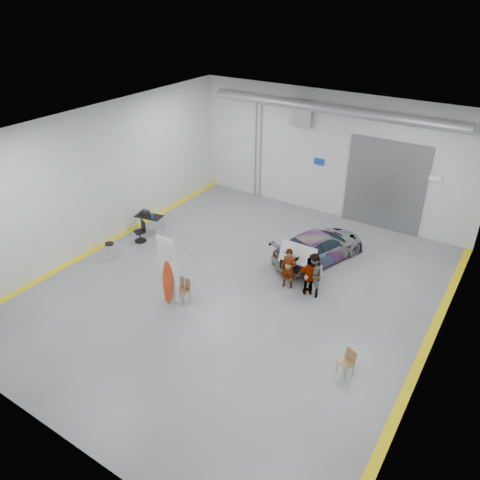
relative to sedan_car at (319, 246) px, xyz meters
The scene contains 13 objects.
ground 4.06m from the sedan_car, 114.45° to the right, with size 16.00×16.00×0.00m, color slate.
room_shell 3.99m from the sedan_car, 134.80° to the right, with size 14.02×16.18×6.01m.
sedan_car is the anchor object (origin of this frame).
person_a 2.49m from the sedan_car, 93.34° to the right, with size 0.59×0.39×1.63m, color #8A5C4B.
person_b 2.65m from the sedan_car, 70.26° to the right, with size 0.86×0.66×1.75m, color slate.
person_c 2.59m from the sedan_car, 73.84° to the right, with size 0.91×0.37×1.56m, color #A75437.
surfboard_display 6.59m from the sedan_car, 119.89° to the right, with size 0.81×0.23×2.84m.
folding_chair_near 6.16m from the sedan_car, 118.15° to the right, with size 0.46×0.48×0.93m.
folding_chair_far 6.54m from the sedan_car, 58.42° to the right, with size 0.52×0.55×0.83m.
shop_stool 8.74m from the sedan_car, 147.12° to the right, with size 0.39×0.39×0.76m.
work_table 7.98m from the sedan_car, 165.80° to the right, with size 1.34×0.85×1.01m.
office_chair 7.91m from the sedan_car, 158.53° to the right, with size 0.57×0.60×0.97m.
trunk_lid 2.04m from the sedan_car, 90.00° to the right, with size 1.47×0.90×0.04m, color silver.
Camera 1 is at (8.05, -12.23, 10.36)m, focal length 35.00 mm.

